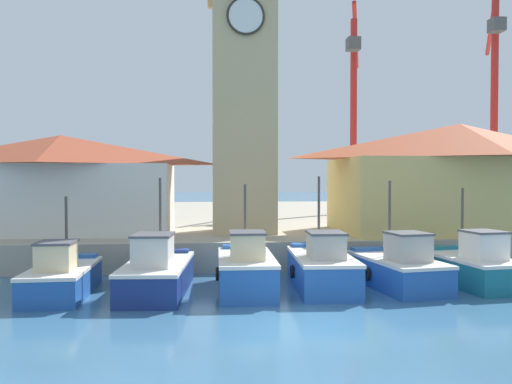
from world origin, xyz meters
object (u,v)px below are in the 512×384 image
Objects in this scene: fishing_boat_left_outer at (157,272)px; port_crane_near at (494,130)px; fishing_boat_mid_left at (322,268)px; fishing_boat_center at (397,268)px; fishing_boat_mid_right at (472,266)px; warehouse_right at (459,176)px; warehouse_left at (61,183)px; dock_worker_near_tower at (366,220)px; fishing_boat_left_inner at (246,269)px; port_crane_far at (354,136)px; fishing_boat_far_left at (62,276)px; clock_tower at (243,84)px.

fishing_boat_left_outer is 31.82m from port_crane_near.
fishing_boat_center is (2.90, -0.12, -0.05)m from fishing_boat_mid_left.
warehouse_right reaches higher than fishing_boat_mid_right.
warehouse_left is 20.97m from warehouse_right.
dock_worker_near_tower is at bearing 86.58° from fishing_boat_center.
fishing_boat_left_inner is 0.92× the size of fishing_boat_mid_left.
fishing_boat_mid_left reaches higher than fishing_boat_mid_right.
warehouse_left is (-11.83, 8.12, 3.12)m from fishing_boat_mid_left.
fishing_boat_mid_left is 5.71m from dock_worker_near_tower.
port_crane_far is (-1.41, 14.96, 3.42)m from warehouse_right.
fishing_boat_far_left is at bearing -178.38° from fishing_boat_left_outer.
fishing_boat_left_inner reaches higher than fishing_boat_far_left.
fishing_boat_mid_right is 14.08m from clock_tower.
warehouse_right reaches higher than fishing_boat_left_inner.
warehouse_left is at bearing 106.14° from fishing_boat_far_left.
fishing_boat_left_inner is 29.46m from port_crane_near.
fishing_boat_center is (8.99, 0.10, -0.01)m from fishing_boat_left_outer.
warehouse_right is 0.76× the size of port_crane_far.
fishing_boat_mid_right is 0.40× the size of warehouse_left.
clock_tower reaches higher than fishing_boat_left_outer.
clock_tower is at bearing -151.04° from port_crane_near.
dock_worker_near_tower is at bearing -13.42° from warehouse_left.
fishing_boat_left_inner is 0.99× the size of fishing_boat_mid_right.
fishing_boat_center is at bearing -29.23° from warehouse_left.
fishing_boat_far_left is at bearing -127.29° from port_crane_far.
fishing_boat_mid_right reaches higher than dock_worker_near_tower.
fishing_boat_center is 12.63m from clock_tower.
port_crane_near is at bearing 38.59° from fishing_boat_left_outer.
fishing_boat_mid_left is 3.14× the size of dock_worker_near_tower.
fishing_boat_mid_left reaches higher than fishing_boat_left_inner.
port_crane_far reaches higher than clock_tower.
port_crane_far is (13.81, 22.36, 6.93)m from fishing_boat_left_outer.
fishing_boat_mid_right is 2.90× the size of dock_worker_near_tower.
fishing_boat_left_inner reaches higher than fishing_boat_mid_right.
warehouse_left reaches higher than fishing_boat_mid_left.
port_crane_near is (24.21, 19.32, 7.26)m from fishing_boat_left_outer.
fishing_boat_center is 0.30× the size of clock_tower.
fishing_boat_mid_left is 1.08× the size of fishing_boat_mid_right.
fishing_boat_mid_left is (6.09, 0.21, 0.04)m from fishing_boat_left_outer.
fishing_boat_mid_left reaches higher than fishing_boat_left_outer.
fishing_boat_mid_left is (2.88, 0.25, -0.02)m from fishing_boat_left_inner.
fishing_boat_mid_left is 0.29× the size of port_crane_far.
fishing_boat_left_outer is at bearing -177.99° from fishing_boat_mid_left.
fishing_boat_mid_right is (5.94, 0.07, -0.05)m from fishing_boat_mid_left.
fishing_boat_center is 17.17m from warehouse_left.
fishing_boat_mid_left is at bearing -141.77° from warehouse_right.
port_crane_far is at bearing 64.70° from fishing_boat_left_inner.
warehouse_left is 0.68× the size of port_crane_near.
port_crane_far is (-10.41, 3.04, -0.33)m from port_crane_near.
fishing_boat_far_left is 9.39m from fishing_boat_mid_left.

